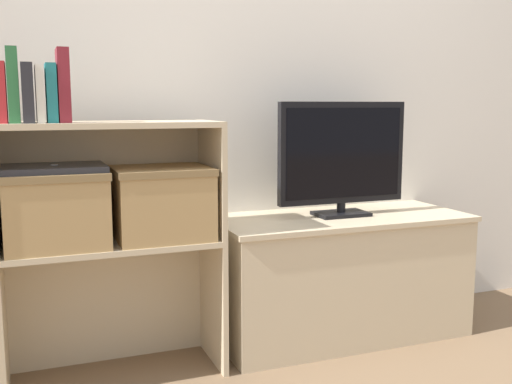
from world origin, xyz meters
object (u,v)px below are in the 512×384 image
Objects in this scene: tv_stand at (340,275)px; book_teal at (51,93)px; storage_basket_left at (56,206)px; book_forest at (13,86)px; tv at (342,156)px; laptop at (54,168)px; book_crimson at (0,93)px; book_maroon at (63,86)px; book_ivory at (40,94)px; book_charcoal at (28,93)px; storage_basket_right at (162,200)px.

book_teal reaches higher than tv_stand.
book_forest is at bearing -157.33° from storage_basket_left.
tv is 1.71× the size of laptop.
book_crimson is 0.80× the size of book_maroon.
book_teal reaches higher than book_ivory.
book_forest is at bearing 0.00° from book_crimson.
book_crimson is 0.41m from storage_basket_left.
book_charcoal is at bearing 0.00° from book_crimson.
book_maroon reaches higher than laptop.
tv_stand is 1.88× the size of tv.
book_ivory is at bearing -173.27° from storage_basket_right.
book_ivory is 0.76× the size of book_maroon.
book_charcoal is at bearing -174.22° from tv.
book_maroon is 0.40m from storage_basket_left.
book_forest is 0.69× the size of storage_basket_right.
book_maroon is (0.04, 0.00, 0.02)m from book_teal.
book_crimson is 0.05m from book_forest.
tv is 2.43× the size of book_forest.
tv reaches higher than laptop.
storage_basket_left is 1.02× the size of laptop.
book_maroon reaches higher than book_charcoal.
storage_basket_right is (0.36, 0.05, -0.37)m from book_teal.
book_maroon is 0.71× the size of laptop.
book_teal is (-1.13, -0.12, 0.25)m from tv.
book_crimson is at bearing -162.87° from storage_basket_left.
book_charcoal is at bearing 180.00° from book_ivory.
book_charcoal is at bearing -146.54° from storage_basket_left.
storage_basket_right is at bearing 6.17° from book_charcoal.
book_teal is (0.04, 0.00, 0.00)m from book_ivory.
book_forest is 0.69× the size of storage_basket_left.
book_charcoal is (0.04, 0.00, -0.02)m from book_forest.
book_maroon is (-1.09, -0.12, 0.27)m from tv.
laptop is (-0.36, -0.00, 0.13)m from storage_basket_right.
tv is 3.04× the size of book_charcoal.
book_forest is 0.15m from book_maroon.
book_maroon is (0.07, 0.00, 0.03)m from book_ivory.
book_forest is 0.41m from storage_basket_left.
book_teal reaches higher than laptop.
book_ivory is at bearing 0.00° from book_forest.
book_teal is 0.55× the size of storage_basket_right.
storage_basket_right is (0.51, 0.05, -0.37)m from book_crimson.
book_ivory is (-1.17, -0.12, 0.24)m from tv.
book_ivory is at bearing -126.70° from laptop.
book_maroon reaches higher than tv_stand.
book_ivory reaches higher than tv_stand.
storage_basket_right reaches higher than tv_stand.
storage_basket_left is at bearing 33.46° from book_charcoal.
storage_basket_left is (0.11, 0.05, -0.40)m from book_forest.
book_charcoal is at bearing -146.54° from laptop.
book_crimson is 0.57× the size of laptop.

